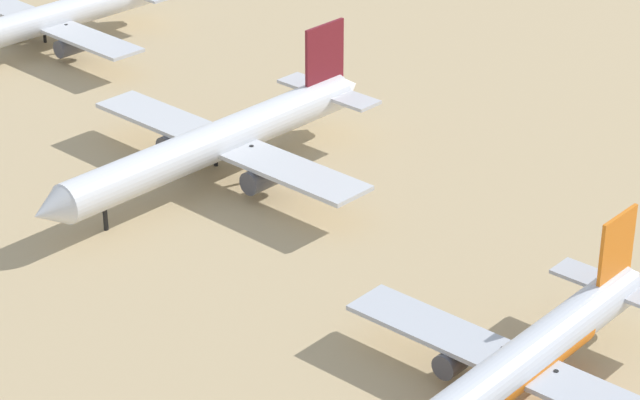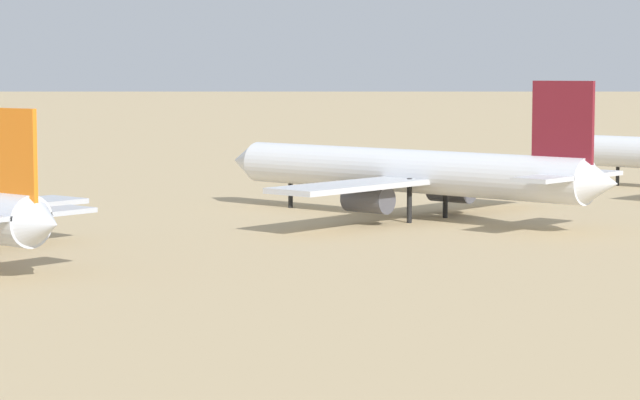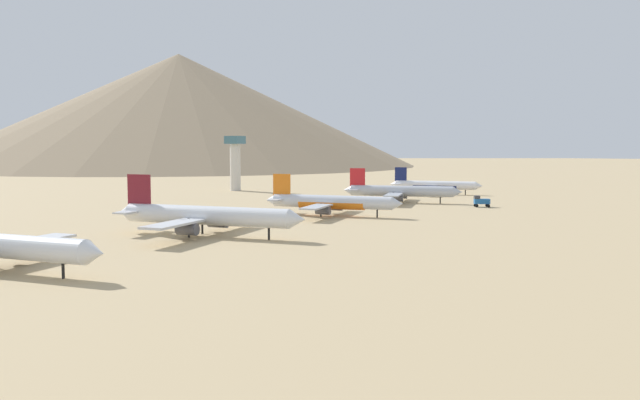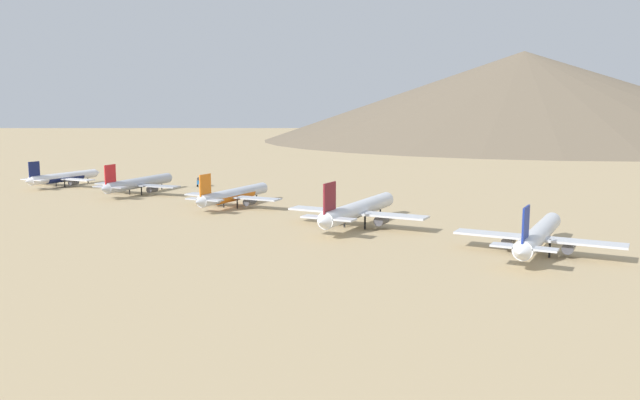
# 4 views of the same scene
# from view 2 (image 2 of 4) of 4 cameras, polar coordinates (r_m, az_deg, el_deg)

# --- Properties ---
(parked_jet_1) EXTENTS (48.81, 39.82, 14.08)m
(parked_jet_1) POSITION_cam_2_polar(r_m,az_deg,el_deg) (133.64, 3.89, 1.21)
(parked_jet_1) COLOR silver
(parked_jet_1) RESTS_ON ground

